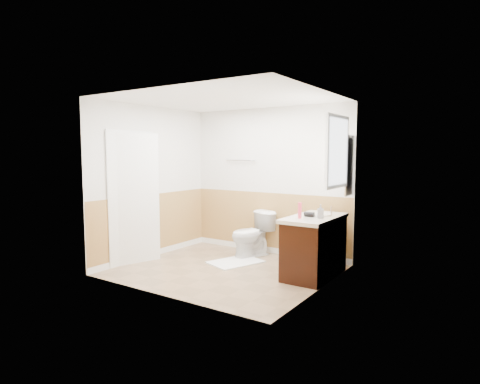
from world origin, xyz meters
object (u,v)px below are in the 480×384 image
Objects in this scene: vanity_cabinet at (314,248)px; lotion_bottle at (300,210)px; soap_dispenser at (321,211)px; bath_mat at (236,262)px; toilet at (252,234)px.

lotion_bottle is at bearing -109.41° from vanity_cabinet.
lotion_bottle is 1.18× the size of soap_dispenser.
soap_dispenser reaches higher than bath_mat.
toilet is 3.42× the size of lotion_bottle.
bath_mat is 1.37m from vanity_cabinet.
soap_dispenser reaches higher than vanity_cabinet.
toilet is 0.68× the size of vanity_cabinet.
vanity_cabinet is 5.00× the size of lotion_bottle.
toilet is at bearing 90.00° from bath_mat.
bath_mat is (0.00, -0.48, -0.37)m from toilet.
lotion_bottle is at bearing -10.93° from bath_mat.
soap_dispenser is (1.43, -0.04, 0.93)m from bath_mat.
lotion_bottle reaches higher than soap_dispenser.
bath_mat is at bearing 178.24° from soap_dispenser.
lotion_bottle is 0.29m from soap_dispenser.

